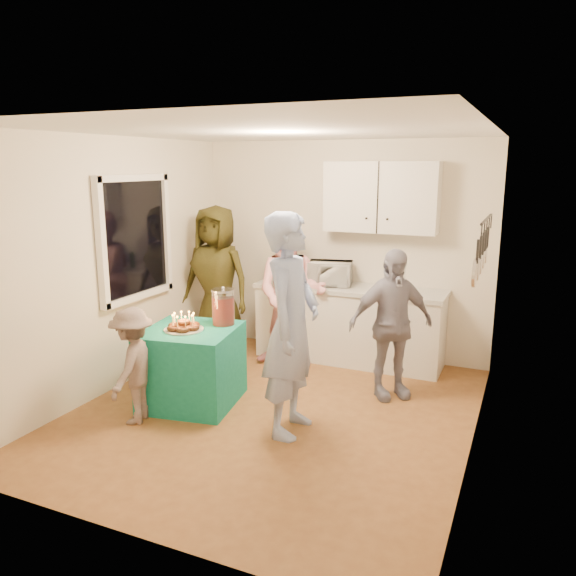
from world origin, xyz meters
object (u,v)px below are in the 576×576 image
at_px(punch_jar, 223,308).
at_px(woman_back_center, 291,294).
at_px(man_birthday, 291,325).
at_px(microwave, 330,273).
at_px(party_table, 192,366).
at_px(woman_back_right, 391,324).
at_px(child_near_left, 133,366).
at_px(counter, 349,326).
at_px(woman_back_left, 216,280).

height_order(punch_jar, woman_back_center, woman_back_center).
relative_size(man_birthday, woman_back_center, 1.13).
bearing_deg(man_birthday, microwave, 6.96).
distance_m(party_table, woman_back_right, 2.02).
xyz_separation_m(man_birthday, woman_back_right, (0.61, 1.10, -0.21)).
distance_m(party_table, woman_back_center, 1.54).
height_order(punch_jar, child_near_left, punch_jar).
bearing_deg(party_table, punch_jar, 51.06).
xyz_separation_m(man_birthday, child_near_left, (-1.38, -0.41, -0.43)).
distance_m(counter, child_near_left, 2.69).
xyz_separation_m(woman_back_left, child_near_left, (0.31, -2.00, -0.38)).
bearing_deg(woman_back_left, woman_back_center, -3.13).
xyz_separation_m(microwave, party_table, (-0.79, -1.80, -0.67)).
xyz_separation_m(microwave, punch_jar, (-0.57, -1.53, -0.12)).
distance_m(microwave, man_birthday, 1.98).
distance_m(counter, punch_jar, 1.81).
distance_m(microwave, woman_back_left, 1.41).
bearing_deg(woman_back_right, woman_back_left, 129.13).
height_order(man_birthday, woman_back_right, man_birthday).
relative_size(microwave, woman_back_right, 0.33).
xyz_separation_m(punch_jar, woman_back_right, (1.52, 0.68, -0.17)).
xyz_separation_m(microwave, child_near_left, (-1.04, -2.36, -0.51)).
bearing_deg(child_near_left, punch_jar, 137.41).
bearing_deg(counter, party_table, -119.95).
relative_size(woman_back_left, woman_back_right, 1.21).
height_order(microwave, child_near_left, microwave).
bearing_deg(punch_jar, counter, 61.82).
distance_m(party_table, woman_back_left, 1.64).
bearing_deg(party_table, woman_back_right, 28.62).
height_order(party_table, man_birthday, man_birthday).
bearing_deg(punch_jar, child_near_left, -119.55).
height_order(man_birthday, child_near_left, man_birthday).
distance_m(party_table, punch_jar, 0.65).
relative_size(party_table, woman_back_right, 0.56).
relative_size(party_table, child_near_left, 0.79).
bearing_deg(woman_back_right, man_birthday, -157.81).
bearing_deg(man_birthday, party_table, 79.54).
height_order(woman_back_left, woman_back_center, woman_back_left).
height_order(microwave, woman_back_right, woman_back_right).
xyz_separation_m(microwave, man_birthday, (0.34, -1.95, -0.08)).
distance_m(woman_back_left, child_near_left, 2.06).
height_order(counter, microwave, microwave).
xyz_separation_m(party_table, woman_back_left, (-0.56, 1.44, 0.54)).
bearing_deg(woman_back_center, party_table, -120.93).
bearing_deg(woman_back_right, punch_jar, 165.31).
height_order(counter, party_table, counter).
height_order(counter, punch_jar, punch_jar).
bearing_deg(child_near_left, counter, 138.30).
height_order(microwave, punch_jar, microwave).
relative_size(punch_jar, woman_back_right, 0.22).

